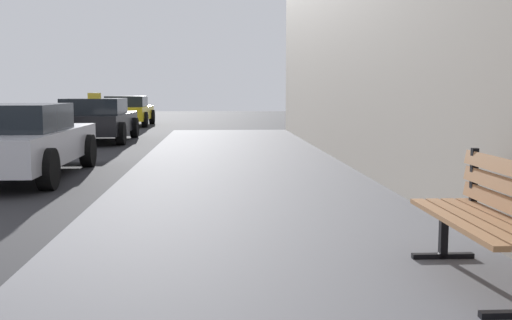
{
  "coord_description": "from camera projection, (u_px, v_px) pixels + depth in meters",
  "views": [
    {
      "loc": [
        3.5,
        -5.09,
        1.49
      ],
      "look_at": [
        4.0,
        2.85,
        0.59
      ],
      "focal_mm": 42.98,
      "sensor_mm": 36.0,
      "label": 1
    }
  ],
  "objects": [
    {
      "name": "car_yellow",
      "position": [
        128.0,
        111.0,
        26.22
      ],
      "size": [
        1.99,
        4.28,
        1.27
      ],
      "color": "yellow",
      "rests_on": "ground_plane"
    },
    {
      "name": "bench",
      "position": [
        492.0,
        212.0,
        4.23
      ],
      "size": [
        0.51,
        1.54,
        0.89
      ],
      "rotation": [
        0.0,
        0.0,
        -0.01
      ],
      "color": "#9E6B42",
      "rests_on": "sidewalk"
    },
    {
      "name": "car_silver",
      "position": [
        19.0,
        140.0,
        10.47
      ],
      "size": [
        1.92,
        4.48,
        1.27
      ],
      "color": "#B7B7BF",
      "rests_on": "ground_plane"
    },
    {
      "name": "sidewalk",
      "position": [
        277.0,
        257.0,
        5.23
      ],
      "size": [
        4.0,
        32.0,
        0.15
      ],
      "primitive_type": "cube",
      "color": "#5B5B60",
      "rests_on": "ground_plane"
    },
    {
      "name": "car_black",
      "position": [
        96.0,
        119.0,
        18.07
      ],
      "size": [
        2.06,
        4.3,
        1.43
      ],
      "color": "black",
      "rests_on": "ground_plane"
    }
  ]
}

